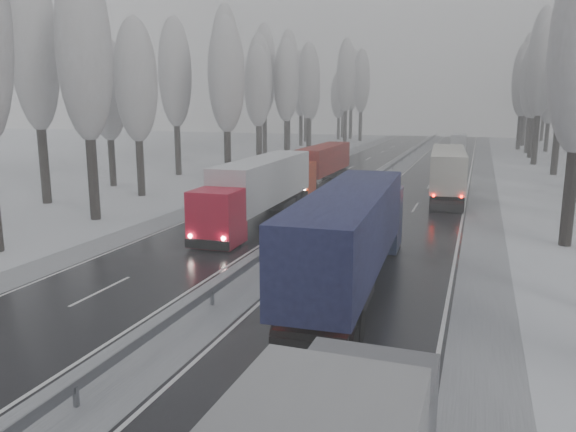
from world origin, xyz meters
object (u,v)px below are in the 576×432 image
Objects in this scene: truck_red_white at (259,186)px; box_truck_distant at (459,142)px; truck_blue_box at (354,230)px; truck_cream_box at (448,169)px; truck_red_red at (321,163)px.

box_truck_distant is at bearing 79.06° from truck_red_white.
truck_cream_box is (2.41, 25.67, -0.18)m from truck_blue_box.
truck_cream_box is 18.28m from truck_red_white.
box_truck_distant is 62.96m from truck_red_white.
truck_blue_box is 1.06× the size of truck_red_white.
truck_red_white reaches higher than box_truck_distant.
truck_red_white is (-10.34, -62.10, 1.01)m from box_truck_distant.
truck_red_red reaches higher than box_truck_distant.
truck_cream_box is at bearing -17.12° from truck_red_red.
truck_red_white is at bearing -99.91° from box_truck_distant.
truck_cream_box reaches higher than truck_red_red.
box_truck_distant is at bearing 76.14° from truck_red_red.
truck_red_white is at bearing -131.39° from truck_cream_box.
truck_blue_box is 2.30× the size of box_truck_distant.
box_truck_distant is 0.52× the size of truck_red_red.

